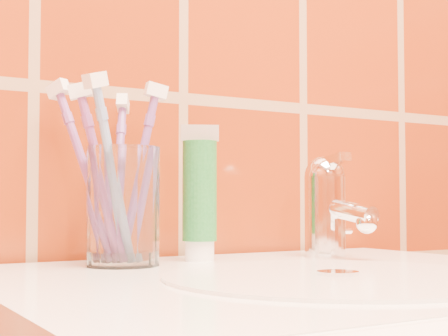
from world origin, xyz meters
TOP-DOWN VIEW (x-y plane):
  - glass_tumbler at (-0.12, 1.10)m, footprint 0.09×0.09m
  - toothpaste_tube at (-0.02, 1.12)m, footprint 0.04×0.04m
  - faucet at (0.14, 1.09)m, footprint 0.05×0.11m
  - toothbrush_0 at (-0.10, 1.11)m, footprint 0.08×0.07m
  - toothbrush_1 at (-0.11, 1.14)m, footprint 0.13×0.16m
  - toothbrush_2 at (-0.14, 1.10)m, footprint 0.10×0.09m
  - toothbrush_3 at (-0.15, 1.13)m, footprint 0.14×0.17m
  - toothbrush_4 at (-0.14, 1.08)m, footprint 0.11×0.10m

SIDE VIEW (x-z plane):
  - glass_tumbler at x=-0.12m, z-range 0.85..0.97m
  - faucet at x=0.14m, z-range 0.85..0.97m
  - toothpaste_tube at x=-0.02m, z-range 0.85..1.00m
  - toothbrush_1 at x=-0.11m, z-range 0.84..1.04m
  - toothbrush_2 at x=-0.14m, z-range 0.84..1.04m
  - toothbrush_4 at x=-0.14m, z-range 0.84..1.04m
  - toothbrush_0 at x=-0.10m, z-range 0.85..1.04m
  - toothbrush_3 at x=-0.15m, z-range 0.84..1.05m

